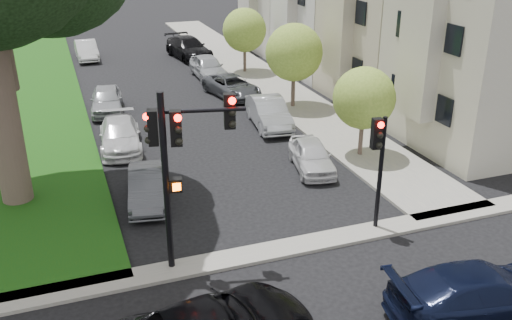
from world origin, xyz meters
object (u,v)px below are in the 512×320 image
object	(u,v)px
traffic_signal_secondary	(379,153)
car_parked_5	(148,187)
small_tree_c	(244,30)
car_cross_far	(482,293)
small_tree_b	(294,52)
car_parked_7	(107,100)
car_parked_2	(232,86)
car_parked_6	(120,135)
car_parked_1	(269,113)
car_parked_9	(86,50)
car_parked_4	(189,48)
traffic_signal_main	(179,150)
car_parked_3	(208,67)
car_parked_0	(312,156)
small_tree_a	(364,98)

from	to	relation	value
traffic_signal_secondary	car_parked_5	xyz separation A→B (m)	(-6.95, 4.76, -2.24)
small_tree_c	car_cross_far	world-z (taller)	small_tree_c
small_tree_b	car_parked_7	world-z (taller)	small_tree_b
car_parked_2	car_parked_7	distance (m)	7.51
car_cross_far	car_parked_6	bearing A→B (deg)	32.54
small_tree_c	car_parked_7	world-z (taller)	small_tree_c
small_tree_c	car_parked_5	world-z (taller)	small_tree_c
car_parked_6	car_parked_1	bearing A→B (deg)	9.14
car_parked_7	car_parked_5	bearing A→B (deg)	-82.02
car_parked_9	small_tree_b	bearing A→B (deg)	-59.58
car_cross_far	car_parked_4	distance (m)	33.02
traffic_signal_main	traffic_signal_secondary	bearing A→B (deg)	-0.39
small_tree_c	car_parked_3	size ratio (longest dim) A/B	1.00
small_tree_c	traffic_signal_main	bearing A→B (deg)	-113.37
small_tree_b	car_cross_far	bearing A→B (deg)	-97.93
car_parked_2	car_parked_9	bearing A→B (deg)	108.34
car_parked_7	car_parked_6	bearing A→B (deg)	-83.30
traffic_signal_secondary	car_parked_9	bearing A→B (deg)	103.28
car_parked_0	car_parked_1	size ratio (longest dim) A/B	0.83
small_tree_b	traffic_signal_main	bearing A→B (deg)	-124.97
traffic_signal_main	car_parked_6	world-z (taller)	traffic_signal_main
car_parked_0	car_parked_2	world-z (taller)	car_parked_0
small_tree_c	traffic_signal_secondary	distance (m)	22.35
small_tree_b	car_parked_3	distance (m)	8.81
car_parked_0	car_parked_5	world-z (taller)	car_parked_5
car_parked_1	car_cross_far	bearing A→B (deg)	-83.64
small_tree_c	car_parked_2	distance (m)	6.19
car_parked_0	car_parked_3	distance (m)	16.26
small_tree_b	car_parked_9	xyz separation A→B (m)	(-10.04, 16.47, -2.48)
car_parked_2	car_parked_3	world-z (taller)	car_parked_3
car_parked_1	car_parked_5	xyz separation A→B (m)	(-7.44, -6.47, -0.10)
small_tree_a	car_parked_3	size ratio (longest dim) A/B	0.93
traffic_signal_main	car_parked_2	world-z (taller)	traffic_signal_main
car_parked_3	car_parked_7	world-z (taller)	car_parked_3
small_tree_a	traffic_signal_main	size ratio (longest dim) A/B	0.73
small_tree_c	traffic_signal_secondary	bearing A→B (deg)	-97.50
car_parked_7	car_parked_9	bearing A→B (deg)	96.93
traffic_signal_secondary	car_parked_4	size ratio (longest dim) A/B	0.75
car_parked_4	car_parked_9	xyz separation A→B (m)	(-7.44, 2.28, -0.09)
car_parked_2	car_parked_4	size ratio (longest dim) A/B	0.83
car_parked_0	car_parked_3	bearing A→B (deg)	101.72
car_parked_4	car_cross_far	bearing A→B (deg)	-98.49
car_parked_2	car_parked_9	xyz separation A→B (m)	(-7.46, 13.14, 0.07)
car_parked_0	car_parked_4	distance (m)	22.45
car_cross_far	car_parked_2	bearing A→B (deg)	7.21
small_tree_c	car_parked_7	xyz separation A→B (m)	(-10.06, -5.68, -2.26)
car_parked_0	car_parked_6	distance (m)	9.11
car_parked_6	car_cross_far	bearing A→B (deg)	-59.15
car_parked_2	car_parked_5	world-z (taller)	car_parked_5
traffic_signal_secondary	car_parked_6	size ratio (longest dim) A/B	0.91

